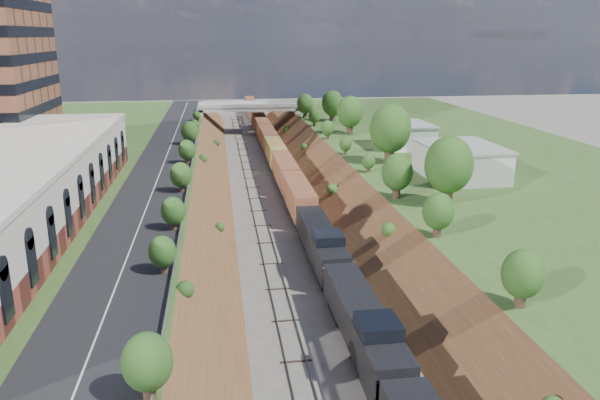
# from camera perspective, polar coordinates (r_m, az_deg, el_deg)

# --- Properties ---
(platform_left) EXTENTS (44.00, 180.00, 5.00)m
(platform_left) POSITION_cam_1_polar(r_m,az_deg,el_deg) (85.33, -25.12, 0.40)
(platform_left) COLOR #385422
(platform_left) RESTS_ON ground
(platform_right) EXTENTS (44.00, 180.00, 5.00)m
(platform_right) POSITION_cam_1_polar(r_m,az_deg,el_deg) (91.04, 18.67, 1.97)
(platform_right) COLOR #385422
(platform_right) RESTS_ON ground
(embankment_left) EXTENTS (10.00, 180.00, 10.00)m
(embankment_left) POSITION_cam_1_polar(r_m,az_deg,el_deg) (82.20, -10.12, -0.67)
(embankment_left) COLOR brown
(embankment_left) RESTS_ON ground
(embankment_right) EXTENTS (10.00, 180.00, 10.00)m
(embankment_right) POSITION_cam_1_polar(r_m,az_deg,el_deg) (84.22, 5.00, -0.08)
(embankment_right) COLOR brown
(embankment_right) RESTS_ON ground
(rail_left_track) EXTENTS (1.58, 180.00, 0.18)m
(rail_left_track) POSITION_cam_1_polar(r_m,az_deg,el_deg) (82.26, -4.27, -0.38)
(rail_left_track) COLOR gray
(rail_left_track) RESTS_ON ground
(rail_right_track) EXTENTS (1.58, 180.00, 0.18)m
(rail_right_track) POSITION_cam_1_polar(r_m,az_deg,el_deg) (82.74, -0.68, -0.24)
(rail_right_track) COLOR gray
(rail_right_track) RESTS_ON ground
(road) EXTENTS (8.00, 180.00, 0.10)m
(road) POSITION_cam_1_polar(r_m,az_deg,el_deg) (81.25, -13.46, 2.63)
(road) COLOR black
(road) RESTS_ON platform_left
(guardrail) EXTENTS (0.10, 171.00, 0.70)m
(guardrail) POSITION_cam_1_polar(r_m,az_deg,el_deg) (80.65, -10.60, 3.06)
(guardrail) COLOR #99999E
(guardrail) RESTS_ON platform_left
(commercial_building) EXTENTS (14.30, 62.30, 7.00)m
(commercial_building) POSITION_cam_1_polar(r_m,az_deg,el_deg) (62.10, -26.98, 0.59)
(commercial_building) COLOR brown
(commercial_building) RESTS_ON platform_left
(overpass) EXTENTS (24.50, 8.30, 7.40)m
(overpass) POSITION_cam_1_polar(r_m,az_deg,el_deg) (142.21, -5.01, 8.46)
(overpass) COLOR gray
(overpass) RESTS_ON ground
(white_building_near) EXTENTS (9.00, 12.00, 4.00)m
(white_building_near) POSITION_cam_1_polar(r_m,az_deg,el_deg) (79.02, 15.32, 3.58)
(white_building_near) COLOR silver
(white_building_near) RESTS_ON platform_right
(white_building_far) EXTENTS (8.00, 10.00, 3.60)m
(white_building_far) POSITION_cam_1_polar(r_m,az_deg,el_deg) (99.10, 10.08, 6.18)
(white_building_far) COLOR silver
(white_building_far) RESTS_ON platform_right
(tree_right_large) EXTENTS (5.25, 5.25, 7.61)m
(tree_right_large) POSITION_cam_1_polar(r_m,az_deg,el_deg) (65.23, 14.31, 3.29)
(tree_right_large) COLOR #473323
(tree_right_large) RESTS_ON platform_right
(tree_left_crest) EXTENTS (2.45, 2.45, 3.55)m
(tree_left_crest) POSITION_cam_1_polar(r_m,az_deg,el_deg) (42.20, -13.24, -6.82)
(tree_left_crest) COLOR #473323
(tree_left_crest) RESTS_ON platform_left
(freight_train) EXTENTS (2.85, 176.33, 4.55)m
(freight_train) POSITION_cam_1_polar(r_m,az_deg,el_deg) (105.83, -2.40, 4.65)
(freight_train) COLOR black
(freight_train) RESTS_ON ground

